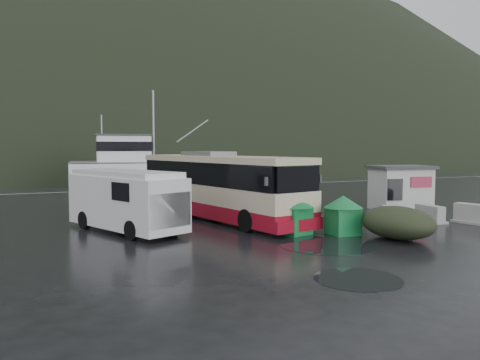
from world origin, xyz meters
name	(u,v)px	position (x,y,z in m)	size (l,w,h in m)	color
ground	(297,227)	(0.00, 0.00, 0.00)	(160.00, 160.00, 0.00)	black
harbor_water	(66,160)	(0.00, 110.00, 0.00)	(300.00, 180.00, 0.02)	black
quay_edge	(164,189)	(0.00, 20.00, 0.00)	(160.00, 0.60, 1.50)	#999993
headland	(63,154)	(10.00, 250.00, 0.00)	(780.00, 540.00, 570.00)	black
coach_bus	(219,218)	(-2.01, 3.60, 0.00)	(2.81, 11.07, 3.12)	beige
white_van	(127,231)	(-6.59, 2.02, 0.00)	(1.99, 5.77, 2.41)	silver
waste_bin_left	(294,234)	(-0.95, -1.31, 0.00)	(1.08, 1.08, 1.51)	#147538
waste_bin_right	(343,234)	(0.71, -2.13, 0.00)	(1.06, 1.06, 1.48)	#147538
dome_tent	(397,239)	(1.98, -3.63, 0.00)	(2.13, 2.99, 1.17)	#272F1C
ticket_kiosk	(400,210)	(7.79, 2.27, 0.00)	(2.99, 2.27, 2.34)	beige
jersey_barrier_a	(395,229)	(3.32, -2.13, 0.00)	(0.90, 1.79, 0.90)	#999993
jersey_barrier_b	(430,222)	(6.04, -1.35, 0.00)	(0.74, 1.48, 0.74)	#999993
jersey_barrier_c	(474,223)	(7.45, -2.46, 0.00)	(0.84, 1.68, 0.84)	#999993
fishing_trawler	(183,180)	(4.74, 29.43, 0.00)	(25.89, 5.68, 10.35)	silver
puddles	(337,236)	(0.32, -2.32, 0.01)	(9.75, 12.83, 0.01)	black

